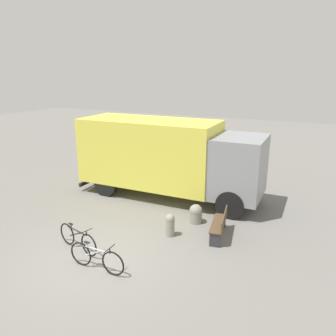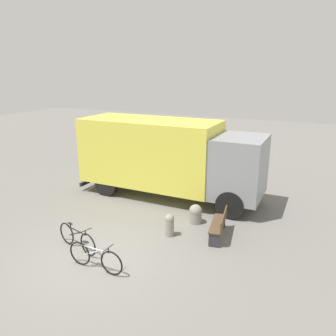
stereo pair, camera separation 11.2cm
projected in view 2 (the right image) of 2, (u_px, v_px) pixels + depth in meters
name	position (u px, v px, depth m)	size (l,w,h in m)	color
ground_plane	(95.00, 258.00, 9.40)	(60.00, 60.00, 0.00)	slate
delivery_truck	(167.00, 155.00, 13.54)	(7.74, 2.46, 3.23)	#EAE04C
park_bench	(220.00, 224.00, 10.45)	(0.65, 1.53, 0.83)	brown
bicycle_near	(77.00, 238.00, 9.74)	(1.71, 0.56, 0.78)	black
bicycle_middle	(95.00, 257.00, 8.74)	(1.75, 0.44, 0.78)	black
bollard_near_bench	(169.00, 224.00, 10.55)	(0.30, 0.30, 0.75)	gray
bollard_far_bench	(196.00, 214.00, 11.48)	(0.45, 0.45, 0.68)	gray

